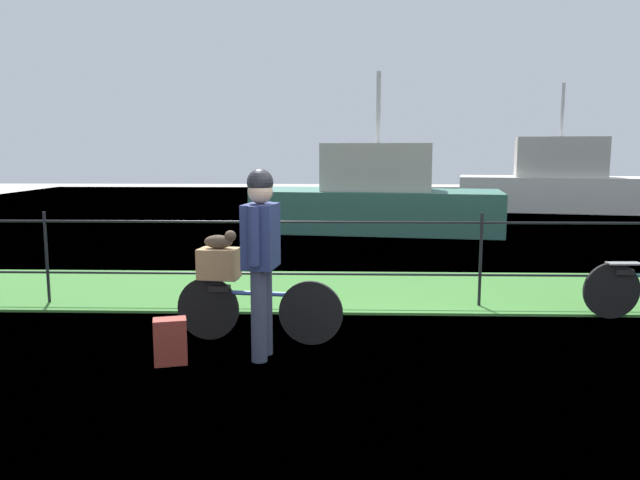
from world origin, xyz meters
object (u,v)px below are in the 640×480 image
object	(u,v)px
wooden_crate	(219,263)
cyclist_person	(261,247)
moored_boat_mid	(558,184)
moored_boat_near	(377,199)
terrier_dog	(221,241)
bicycle_main	(257,309)
backpack_on_paving	(170,341)

from	to	relation	value
wooden_crate	cyclist_person	size ratio (longest dim) A/B	0.22
wooden_crate	moored_boat_mid	bearing A→B (deg)	59.75
moored_boat_mid	moored_boat_near	bearing A→B (deg)	-139.32
wooden_crate	moored_boat_near	distance (m)	8.70
wooden_crate	cyclist_person	bearing A→B (deg)	-47.42
wooden_crate	terrier_dog	size ratio (longest dim) A/B	1.16
wooden_crate	moored_boat_near	xyz separation A→B (m)	(2.02, 8.46, -0.03)
moored_boat_near	moored_boat_mid	xyz separation A→B (m)	(5.84, 5.02, 0.09)
bicycle_main	moored_boat_mid	bearing A→B (deg)	61.02
bicycle_main	terrier_dog	size ratio (longest dim) A/B	5.06
cyclist_person	moored_boat_mid	bearing A→B (deg)	62.19
bicycle_main	moored_boat_near	size ratio (longest dim) A/B	0.28
moored_boat_near	bicycle_main	bearing A→B (deg)	-101.01
moored_boat_near	terrier_dog	bearing A→B (deg)	-103.27
bicycle_main	terrier_dog	world-z (taller)	terrier_dog
cyclist_person	moored_boat_mid	xyz separation A→B (m)	(7.38, 14.00, -0.18)
wooden_crate	backpack_on_paving	size ratio (longest dim) A/B	0.93
wooden_crate	terrier_dog	xyz separation A→B (m)	(0.02, -0.00, 0.22)
backpack_on_paving	moored_boat_mid	bearing A→B (deg)	-135.81
bicycle_main	cyclist_person	size ratio (longest dim) A/B	0.97
cyclist_person	backpack_on_paving	size ratio (longest dim) A/B	4.21
wooden_crate	backpack_on_paving	xyz separation A→B (m)	(-0.30, -0.71, -0.56)
wooden_crate	backpack_on_paving	distance (m)	0.95
backpack_on_paving	moored_boat_mid	distance (m)	16.38
moored_boat_mid	bicycle_main	bearing A→B (deg)	-118.98
bicycle_main	wooden_crate	world-z (taller)	wooden_crate
backpack_on_paving	terrier_dog	bearing A→B (deg)	-130.73
bicycle_main	moored_boat_near	xyz separation A→B (m)	(1.66, 8.51, 0.40)
bicycle_main	cyclist_person	world-z (taller)	cyclist_person
terrier_dog	cyclist_person	world-z (taller)	cyclist_person
moored_boat_near	moored_boat_mid	world-z (taller)	moored_boat_mid
moored_boat_near	moored_boat_mid	bearing A→B (deg)	40.68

